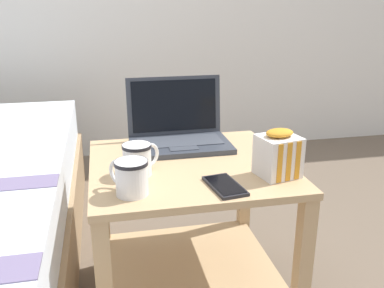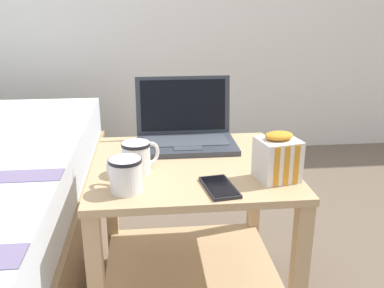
{
  "view_description": "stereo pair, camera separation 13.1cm",
  "coord_description": "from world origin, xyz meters",
  "px_view_note": "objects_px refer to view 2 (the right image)",
  "views": [
    {
      "loc": [
        -0.26,
        -1.25,
        1.04
      ],
      "look_at": [
        0.0,
        -0.04,
        0.61
      ],
      "focal_mm": 40.0,
      "sensor_mm": 36.0,
      "label": 1
    },
    {
      "loc": [
        -0.13,
        -1.27,
        1.04
      ],
      "look_at": [
        0.0,
        -0.04,
        0.61
      ],
      "focal_mm": 40.0,
      "sensor_mm": 36.0,
      "label": 2
    }
  ],
  "objects_px": {
    "laptop": "(186,131)",
    "cell_phone": "(219,187)",
    "mug_front_right": "(125,173)",
    "snack_bag": "(277,158)",
    "mug_front_left": "(137,156)"
  },
  "relations": [
    {
      "from": "laptop",
      "to": "cell_phone",
      "type": "height_order",
      "value": "laptop"
    },
    {
      "from": "laptop",
      "to": "mug_front_right",
      "type": "relative_size",
      "value": 3.03
    },
    {
      "from": "laptop",
      "to": "cell_phone",
      "type": "distance_m",
      "value": 0.4
    },
    {
      "from": "cell_phone",
      "to": "mug_front_right",
      "type": "bearing_deg",
      "value": 177.12
    },
    {
      "from": "mug_front_right",
      "to": "snack_bag",
      "type": "height_order",
      "value": "snack_bag"
    },
    {
      "from": "mug_front_right",
      "to": "snack_bag",
      "type": "xyz_separation_m",
      "value": [
        0.44,
        0.04,
        0.01
      ]
    },
    {
      "from": "mug_front_right",
      "to": "cell_phone",
      "type": "xyz_separation_m",
      "value": [
        0.26,
        -0.01,
        -0.05
      ]
    },
    {
      "from": "snack_bag",
      "to": "mug_front_right",
      "type": "bearing_deg",
      "value": -174.91
    },
    {
      "from": "cell_phone",
      "to": "laptop",
      "type": "bearing_deg",
      "value": 98.5
    },
    {
      "from": "laptop",
      "to": "cell_phone",
      "type": "xyz_separation_m",
      "value": [
        0.06,
        -0.39,
        -0.04
      ]
    },
    {
      "from": "laptop",
      "to": "mug_front_left",
      "type": "xyz_separation_m",
      "value": [
        -0.17,
        -0.25,
        0.01
      ]
    },
    {
      "from": "snack_bag",
      "to": "cell_phone",
      "type": "bearing_deg",
      "value": -163.67
    },
    {
      "from": "mug_front_right",
      "to": "mug_front_left",
      "type": "bearing_deg",
      "value": 76.55
    },
    {
      "from": "laptop",
      "to": "mug_front_left",
      "type": "relative_size",
      "value": 2.99
    },
    {
      "from": "laptop",
      "to": "snack_bag",
      "type": "xyz_separation_m",
      "value": [
        0.24,
        -0.34,
        0.02
      ]
    }
  ]
}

